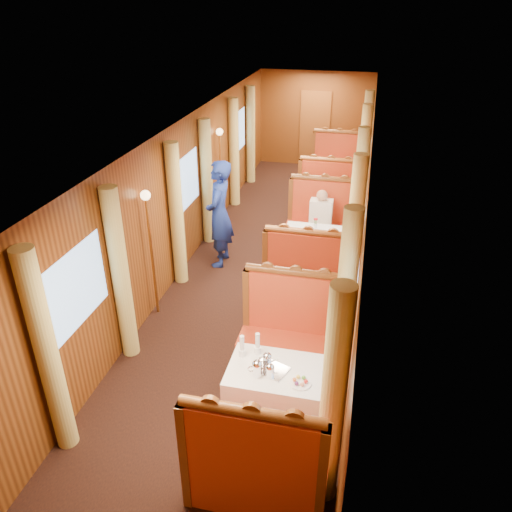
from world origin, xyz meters
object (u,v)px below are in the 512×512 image
(table_near, at_px, (276,396))
(fruit_plate, at_px, (300,382))
(teapot_left, at_px, (257,370))
(teapot_back, at_px, (267,361))
(banquette_far_fwd, at_px, (329,197))
(table_far, at_px, (333,184))
(rose_vase_far, at_px, (333,160))
(tea_tray, at_px, (271,369))
(banquette_near_aft, at_px, (291,337))
(table_mid, at_px, (315,252))
(banquette_mid_fwd, at_px, (307,279))
(banquette_far_aft, at_px, (336,168))
(teapot_right, at_px, (270,372))
(rose_vase_mid, at_px, (316,222))
(steward, at_px, (219,214))
(banquette_near_fwd, at_px, (256,469))
(banquette_mid_aft, at_px, (321,225))
(passenger, at_px, (321,215))

(table_near, relative_size, fruit_plate, 4.46)
(teapot_left, distance_m, teapot_back, 0.18)
(banquette_far_fwd, bearing_deg, table_near, -90.00)
(table_far, distance_m, rose_vase_far, 0.55)
(tea_tray, bearing_deg, banquette_near_aft, 86.58)
(teapot_left, distance_m, rose_vase_far, 7.16)
(tea_tray, xyz_separation_m, teapot_left, (-0.12, -0.12, 0.07))
(table_far, bearing_deg, table_mid, -90.00)
(banquette_far_fwd, height_order, rose_vase_far, banquette_far_fwd)
(banquette_mid_fwd, distance_m, rose_vase_far, 4.57)
(tea_tray, bearing_deg, table_mid, 89.00)
(banquette_mid_fwd, xyz_separation_m, teapot_left, (-0.19, -2.62, 0.40))
(table_near, distance_m, banquette_far_aft, 8.01)
(table_far, bearing_deg, banquette_far_aft, 90.00)
(banquette_far_aft, bearing_deg, fruit_plate, -88.11)
(table_near, bearing_deg, teapot_right, -111.88)
(banquette_mid_fwd, relative_size, rose_vase_far, 3.72)
(fruit_plate, distance_m, rose_vase_mid, 3.68)
(teapot_back, bearing_deg, teapot_left, -114.36)
(banquette_mid_fwd, bearing_deg, banquette_near_aft, -90.00)
(table_far, distance_m, rose_vase_mid, 3.53)
(steward, bearing_deg, teapot_left, 19.33)
(banquette_mid_fwd, bearing_deg, teapot_left, -94.05)
(banquette_near_aft, height_order, teapot_right, banquette_near_aft)
(table_near, relative_size, rose_vase_far, 2.92)
(banquette_far_fwd, bearing_deg, banquette_near_fwd, -90.00)
(rose_vase_far, bearing_deg, rose_vase_mid, -89.75)
(table_near, bearing_deg, banquette_far_fwd, 90.00)
(banquette_near_aft, distance_m, banquette_mid_fwd, 1.47)
(table_far, bearing_deg, rose_vase_far, 141.59)
(banquette_near_fwd, distance_m, table_far, 8.01)
(banquette_near_aft, xyz_separation_m, banquette_mid_aft, (0.00, 3.50, 0.00))
(table_far, bearing_deg, table_near, -90.00)
(fruit_plate, bearing_deg, table_near, 150.19)
(table_mid, height_order, tea_tray, tea_tray)
(rose_vase_far, xyz_separation_m, steward, (-1.62, -3.57, 0.01))
(banquette_mid_fwd, bearing_deg, rose_vase_mid, 90.85)
(table_near, distance_m, banquette_mid_fwd, 2.49)
(banquette_mid_fwd, relative_size, fruit_plate, 5.69)
(banquette_far_fwd, relative_size, fruit_plate, 5.69)
(banquette_mid_aft, height_order, teapot_right, banquette_mid_aft)
(teapot_right, bearing_deg, rose_vase_mid, 113.19)
(teapot_left, xyz_separation_m, steward, (-1.47, 3.59, 0.11))
(banquette_far_fwd, xyz_separation_m, rose_vase_far, (-0.03, 1.04, 0.50))
(banquette_near_fwd, height_order, teapot_back, banquette_near_fwd)
(banquette_mid_aft, relative_size, steward, 0.71)
(banquette_mid_aft, bearing_deg, table_far, 90.00)
(banquette_mid_fwd, relative_size, banquette_far_aft, 1.00)
(banquette_far_aft, relative_size, passenger, 1.76)
(table_far, bearing_deg, teapot_right, -90.42)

